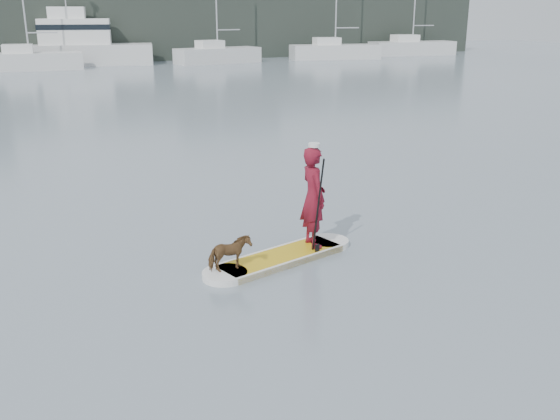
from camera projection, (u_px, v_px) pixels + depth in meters
name	position (u px, v px, depth m)	size (l,w,h in m)	color
ground	(284.00, 321.00, 9.42)	(140.00, 140.00, 0.00)	slate
paddleboard	(280.00, 258.00, 11.65)	(3.21, 1.47, 0.12)	gold
paddler	(313.00, 197.00, 11.82)	(0.71, 0.46, 1.94)	maroon
white_cap	(314.00, 145.00, 11.52)	(0.22, 0.22, 0.07)	silver
dog	(230.00, 254.00, 10.84)	(0.34, 0.74, 0.63)	#502E1B
paddle	(318.00, 218.00, 11.59)	(0.11, 0.30, 2.00)	black
sailboat_d	(29.00, 59.00, 48.13)	(8.01, 3.10, 11.53)	silver
sailboat_e	(217.00, 54.00, 54.42)	(7.77, 3.60, 10.84)	silver
sailboat_f	(334.00, 50.00, 58.81)	(8.70, 4.04, 12.55)	silver
motor_yacht_a	(83.00, 44.00, 52.47)	(10.81, 5.21, 6.23)	silver
shore_mass	(36.00, 27.00, 54.61)	(90.00, 6.00, 6.00)	black
shore_building_east	(226.00, 15.00, 62.13)	(10.00, 4.00, 8.00)	black
sailboat_g	(411.00, 47.00, 64.09)	(9.11, 3.46, 12.62)	silver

